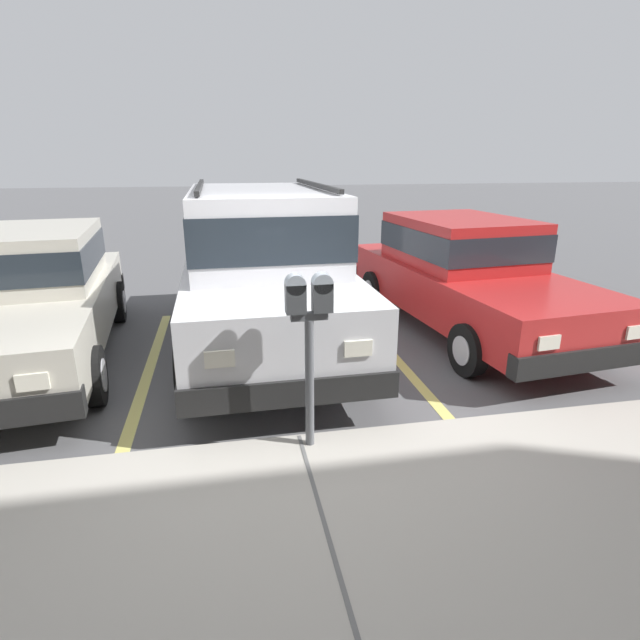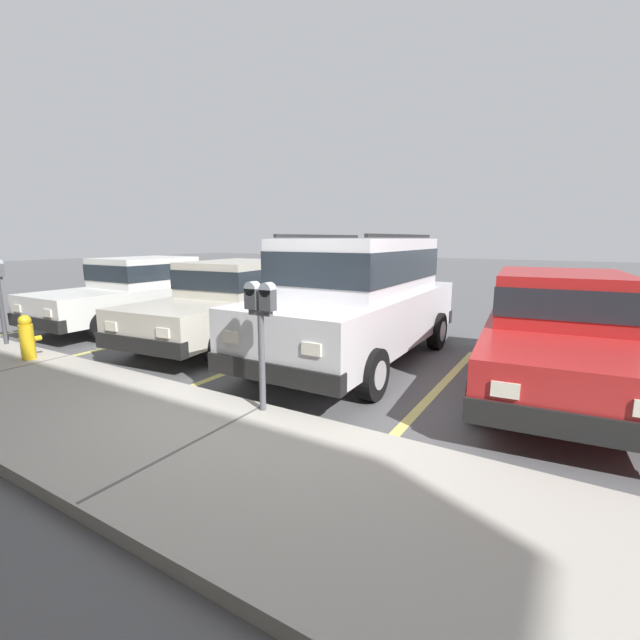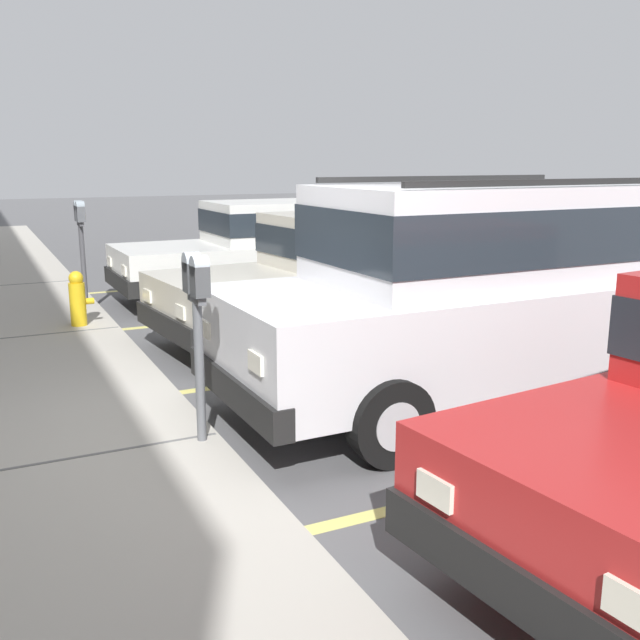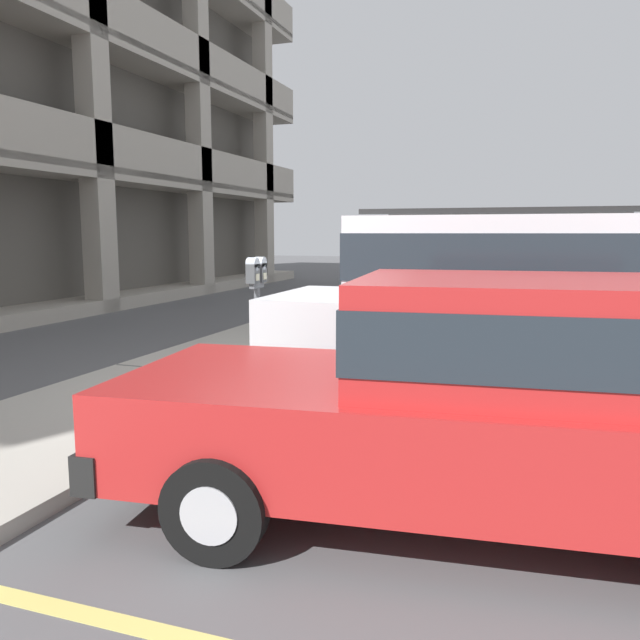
{
  "view_description": "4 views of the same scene",
  "coord_description": "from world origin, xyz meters",
  "px_view_note": "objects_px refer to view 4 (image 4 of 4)",
  "views": [
    {
      "loc": [
        0.52,
        3.84,
        2.34
      ],
      "look_at": [
        -0.35,
        -0.66,
        0.83
      ],
      "focal_mm": 28.0,
      "sensor_mm": 36.0,
      "label": 1
    },
    {
      "loc": [
        -2.9,
        3.83,
        1.98
      ],
      "look_at": [
        0.1,
        -1.15,
        0.86
      ],
      "focal_mm": 24.0,
      "sensor_mm": 36.0,
      "label": 2
    },
    {
      "loc": [
        -5.0,
        1.75,
        2.18
      ],
      "look_at": [
        0.38,
        -0.86,
        0.84
      ],
      "focal_mm": 40.0,
      "sensor_mm": 36.0,
      "label": 3
    },
    {
      "loc": [
        -6.59,
        -2.67,
        1.8
      ],
      "look_at": [
        -0.19,
        -0.46,
        0.86
      ],
      "focal_mm": 35.0,
      "sensor_mm": 36.0,
      "label": 4
    }
  ],
  "objects_px": {
    "silver_suv": "(495,303)",
    "parking_meter_near": "(257,288)",
    "blue_coupe": "(520,285)",
    "parking_meter_far": "(377,261)",
    "dark_hatchback": "(509,301)",
    "fire_hydrant": "(343,306)",
    "red_sedan": "(491,395)"
  },
  "relations": [
    {
      "from": "blue_coupe",
      "to": "fire_hydrant",
      "type": "distance_m",
      "value": 3.4
    },
    {
      "from": "parking_meter_near",
      "to": "dark_hatchback",
      "type": "bearing_deg",
      "value": -43.02
    },
    {
      "from": "dark_hatchback",
      "to": "blue_coupe",
      "type": "bearing_deg",
      "value": -7.23
    },
    {
      "from": "red_sedan",
      "to": "dark_hatchback",
      "type": "bearing_deg",
      "value": -4.5
    },
    {
      "from": "red_sedan",
      "to": "parking_meter_far",
      "type": "bearing_deg",
      "value": 12.68
    },
    {
      "from": "blue_coupe",
      "to": "parking_meter_near",
      "type": "bearing_deg",
      "value": 153.59
    },
    {
      "from": "blue_coupe",
      "to": "silver_suv",
      "type": "bearing_deg",
      "value": 177.81
    },
    {
      "from": "red_sedan",
      "to": "fire_hydrant",
      "type": "relative_size",
      "value": 6.61
    },
    {
      "from": "parking_meter_near",
      "to": "parking_meter_far",
      "type": "xyz_separation_m",
      "value": [
        5.81,
        0.01,
        0.06
      ]
    },
    {
      "from": "silver_suv",
      "to": "fire_hydrant",
      "type": "distance_m",
      "value": 5.22
    },
    {
      "from": "red_sedan",
      "to": "silver_suv",
      "type": "bearing_deg",
      "value": -2.52
    },
    {
      "from": "red_sedan",
      "to": "parking_meter_near",
      "type": "distance_m",
      "value": 3.89
    },
    {
      "from": "parking_meter_near",
      "to": "fire_hydrant",
      "type": "distance_m",
      "value": 4.47
    },
    {
      "from": "silver_suv",
      "to": "red_sedan",
      "type": "distance_m",
      "value": 2.83
    },
    {
      "from": "blue_coupe",
      "to": "dark_hatchback",
      "type": "bearing_deg",
      "value": 177.46
    },
    {
      "from": "silver_suv",
      "to": "dark_hatchback",
      "type": "relative_size",
      "value": 1.04
    },
    {
      "from": "parking_meter_far",
      "to": "parking_meter_near",
      "type": "bearing_deg",
      "value": -179.86
    },
    {
      "from": "fire_hydrant",
      "to": "blue_coupe",
      "type": "bearing_deg",
      "value": -65.24
    },
    {
      "from": "dark_hatchback",
      "to": "blue_coupe",
      "type": "height_order",
      "value": "same"
    },
    {
      "from": "red_sedan",
      "to": "parking_meter_far",
      "type": "xyz_separation_m",
      "value": [
        8.49,
        2.81,
        0.41
      ]
    },
    {
      "from": "dark_hatchback",
      "to": "blue_coupe",
      "type": "relative_size",
      "value": 1.03
    },
    {
      "from": "blue_coupe",
      "to": "parking_meter_near",
      "type": "relative_size",
      "value": 3.19
    },
    {
      "from": "silver_suv",
      "to": "blue_coupe",
      "type": "relative_size",
      "value": 1.07
    },
    {
      "from": "silver_suv",
      "to": "blue_coupe",
      "type": "xyz_separation_m",
      "value": [
        5.68,
        -0.12,
        -0.27
      ]
    },
    {
      "from": "blue_coupe",
      "to": "parking_meter_near",
      "type": "distance_m",
      "value": 6.45
    },
    {
      "from": "silver_suv",
      "to": "parking_meter_near",
      "type": "distance_m",
      "value": 2.65
    },
    {
      "from": "red_sedan",
      "to": "blue_coupe",
      "type": "relative_size",
      "value": 1.03
    },
    {
      "from": "dark_hatchback",
      "to": "fire_hydrant",
      "type": "xyz_separation_m",
      "value": [
        1.52,
        2.98,
        -0.36
      ]
    },
    {
      "from": "blue_coupe",
      "to": "fire_hydrant",
      "type": "bearing_deg",
      "value": 113.82
    },
    {
      "from": "silver_suv",
      "to": "parking_meter_near",
      "type": "bearing_deg",
      "value": 92.28
    },
    {
      "from": "dark_hatchback",
      "to": "parking_meter_far",
      "type": "height_order",
      "value": "parking_meter_far"
    },
    {
      "from": "blue_coupe",
      "to": "fire_hydrant",
      "type": "relative_size",
      "value": 6.44
    }
  ]
}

